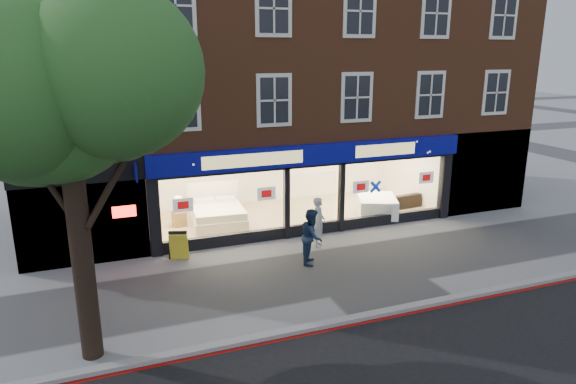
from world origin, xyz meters
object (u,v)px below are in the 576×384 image
pedestrian_grey (319,222)px  pedestrian_blue (312,236)px  mattress_stack (377,206)px  a_board (178,246)px  sofa (401,200)px  display_bed (217,214)px

pedestrian_grey → pedestrian_blue: pedestrian_blue is taller
mattress_stack → a_board: bearing=-169.0°
sofa → a_board: a_board is taller
pedestrian_grey → display_bed: bearing=63.8°
display_bed → a_board: 3.35m
mattress_stack → pedestrian_grey: size_ratio=1.31×
mattress_stack → sofa: 1.61m
display_bed → a_board: size_ratio=2.76×
pedestrian_grey → pedestrian_blue: (-0.77, -1.22, 0.02)m
pedestrian_grey → pedestrian_blue: size_ratio=0.98×
display_bed → pedestrian_blue: 4.89m
sofa → a_board: 9.74m
sofa → mattress_stack: bearing=15.0°
sofa → pedestrian_grey: (-4.93, -2.63, 0.47)m
sofa → a_board: bearing=6.8°
display_bed → pedestrian_grey: bearing=-46.0°
mattress_stack → pedestrian_blue: 5.35m
pedestrian_blue → mattress_stack: bearing=-22.7°
a_board → mattress_stack: bearing=28.4°
pedestrian_blue → a_board: bearing=94.9°
sofa → pedestrian_blue: size_ratio=1.12×
a_board → pedestrian_grey: 4.62m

